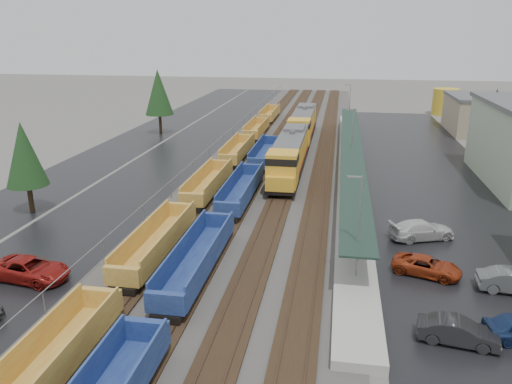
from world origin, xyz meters
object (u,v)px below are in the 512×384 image
at_px(locomotive_trail, 303,125).
at_px(storage_tank, 446,102).
at_px(parked_car_east_a, 458,332).
at_px(parked_car_east_c, 422,230).
at_px(locomotive_lead, 290,155).
at_px(well_string_blue, 197,259).
at_px(parked_car_west_c, 30,269).
at_px(well_string_yellow, 209,184).
at_px(parked_car_east_b, 427,266).

height_order(locomotive_trail, storage_tank, storage_tank).
bearing_deg(parked_car_east_a, parked_car_east_c, 8.23).
xyz_separation_m(locomotive_lead, well_string_blue, (-4.00, -27.22, -1.46)).
relative_size(locomotive_trail, parked_car_east_c, 3.88).
distance_m(locomotive_trail, parked_car_west_c, 53.56).
distance_m(well_string_blue, storage_tank, 86.06).
bearing_deg(well_string_yellow, parked_car_west_c, -109.53).
bearing_deg(parked_car_east_c, parked_car_west_c, 91.75).
bearing_deg(parked_car_east_b, parked_car_east_c, 13.74).
distance_m(parked_car_west_c, parked_car_east_c, 31.44).
xyz_separation_m(well_string_yellow, parked_car_west_c, (-7.62, -21.47, -0.33)).
bearing_deg(parked_car_east_b, locomotive_lead, 45.82).
bearing_deg(well_string_blue, parked_car_east_a, -19.16).
height_order(well_string_yellow, parked_car_west_c, well_string_yellow).
xyz_separation_m(locomotive_lead, well_string_yellow, (-8.00, -8.73, -1.47)).
height_order(locomotive_trail, well_string_yellow, locomotive_trail).
distance_m(parked_car_east_a, parked_car_east_b, 8.51).
bearing_deg(locomotive_lead, locomotive_trail, 90.00).
bearing_deg(parked_car_east_c, well_string_yellow, 45.42).
bearing_deg(parked_car_west_c, locomotive_lead, -19.54).
bearing_deg(parked_car_east_a, locomotive_trail, 22.40).
relative_size(locomotive_lead, well_string_blue, 0.27).
xyz_separation_m(locomotive_lead, parked_car_east_b, (12.69, -24.67, -1.93)).
height_order(parked_car_west_c, parked_car_east_a, parked_car_west_c).
height_order(locomotive_lead, parked_car_west_c, locomotive_lead).
xyz_separation_m(storage_tank, parked_car_east_b, (-15.24, -77.35, -2.06)).
bearing_deg(parked_car_west_c, well_string_yellow, -11.73).
height_order(locomotive_lead, well_string_blue, locomotive_lead).
height_order(storage_tank, parked_car_east_b, storage_tank).
bearing_deg(parked_car_west_c, parked_car_east_a, -88.10).
bearing_deg(storage_tank, well_string_blue, -111.79).
bearing_deg(parked_car_east_b, well_string_yellow, 70.99).
bearing_deg(storage_tank, parked_car_west_c, -117.72).
relative_size(locomotive_trail, parked_car_west_c, 3.73).
xyz_separation_m(well_string_blue, storage_tank, (31.94, 79.90, 1.60)).
distance_m(well_string_yellow, well_string_blue, 18.92).
distance_m(well_string_yellow, storage_tank, 71.16).
bearing_deg(well_string_yellow, storage_tank, 59.66).
height_order(well_string_blue, parked_car_east_a, well_string_blue).
bearing_deg(well_string_yellow, parked_car_east_a, -49.16).
bearing_deg(parked_car_east_c, locomotive_lead, 15.23).
xyz_separation_m(well_string_blue, parked_car_east_b, (16.69, 2.55, -0.46)).
distance_m(parked_car_west_c, parked_car_east_b, 28.84).
bearing_deg(locomotive_trail, parked_car_east_a, -76.38).
bearing_deg(storage_tank, parked_car_east_a, -99.79).
height_order(locomotive_lead, parked_car_east_b, locomotive_lead).
bearing_deg(well_string_blue, storage_tank, 68.21).
height_order(locomotive_trail, parked_car_west_c, locomotive_trail).
xyz_separation_m(well_string_yellow, parked_car_east_b, (20.69, -15.94, -0.46)).
height_order(storage_tank, parked_car_east_a, storage_tank).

